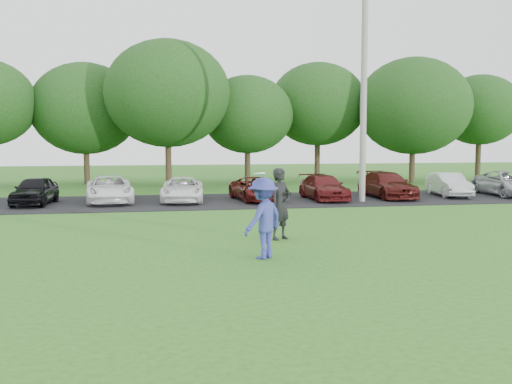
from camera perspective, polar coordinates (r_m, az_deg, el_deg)
ground at (r=13.29m, az=2.72°, el=-6.98°), size 100.00×100.00×0.00m
parking_lot at (r=25.97m, az=-3.75°, el=-0.90°), size 32.00×6.50×0.03m
utility_pole at (r=26.07m, az=10.73°, el=9.96°), size 0.28×0.28×9.95m
frisbee_player at (r=13.50m, az=0.73°, el=-2.63°), size 1.40×1.36×2.08m
camera_bystander at (r=16.03m, az=2.47°, el=-1.20°), size 0.88×0.83×2.02m
parked_cars at (r=25.96m, az=-1.58°, el=0.43°), size 30.89×4.94×1.22m
tree_row at (r=35.75m, az=-3.18°, el=8.66°), size 42.39×9.85×8.64m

